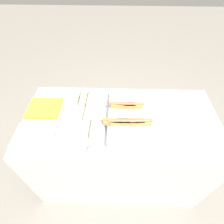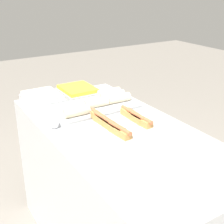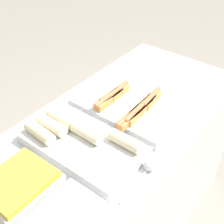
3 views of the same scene
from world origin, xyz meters
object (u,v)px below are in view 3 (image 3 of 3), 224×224
tray_hotdogs (129,106)px  tray_wraps (81,142)px  serving_spoon_near (148,168)px  tray_side_front (69,223)px  tray_side_back (19,185)px

tray_hotdogs → tray_wraps: 0.34m
tray_wraps → serving_spoon_near: (0.06, -0.31, -0.01)m
tray_hotdogs → tray_side_front: tray_hotdogs is taller
tray_wraps → tray_side_back: (-0.32, 0.03, -0.00)m
tray_hotdogs → serving_spoon_near: tray_hotdogs is taller
tray_hotdogs → tray_side_back: 0.66m
tray_wraps → tray_side_back: tray_wraps is taller
tray_hotdogs → tray_side_front: 0.70m
tray_side_front → serving_spoon_near: (0.38, -0.07, -0.01)m
tray_side_back → serving_spoon_near: (0.38, -0.34, -0.01)m
tray_side_front → tray_side_back: 0.26m
tray_hotdogs → serving_spoon_near: 0.40m
tray_wraps → tray_side_front: size_ratio=1.92×
tray_side_front → tray_side_back: bearing=90.0°
tray_hotdogs → tray_side_back: tray_hotdogs is taller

